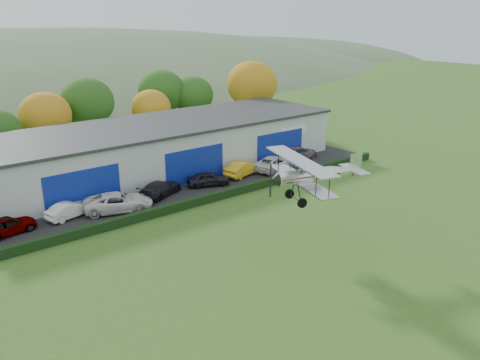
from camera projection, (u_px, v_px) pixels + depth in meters
ground at (317, 280)px, 33.03m from camera, size 300.00×300.00×0.00m
apron at (184, 188)px, 50.36m from camera, size 48.00×9.00×0.05m
hedge at (212, 197)px, 46.68m from camera, size 46.00×0.60×0.80m
hangar at (165, 146)px, 55.88m from camera, size 40.60×12.60×5.30m
tree_belt at (83, 108)px, 61.87m from camera, size 75.70×13.22×10.12m
car_0 at (7, 226)px, 39.46m from camera, size 4.77×2.59×1.54m
car_1 at (70, 210)px, 42.84m from camera, size 4.41×2.47×1.38m
car_2 at (118, 202)px, 44.17m from camera, size 6.60×4.80×1.67m
car_3 at (160, 188)px, 47.91m from camera, size 5.47×3.95×1.47m
car_4 at (208, 179)px, 50.67m from camera, size 4.64×3.15×1.47m
car_5 at (243, 168)px, 53.92m from camera, size 5.12×2.86×1.60m
car_6 at (274, 163)px, 55.78m from camera, size 6.24×4.15×1.59m
car_7 at (299, 153)px, 60.11m from camera, size 5.18×2.36×1.47m
biplane at (313, 174)px, 36.08m from camera, size 7.59×8.58×3.22m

